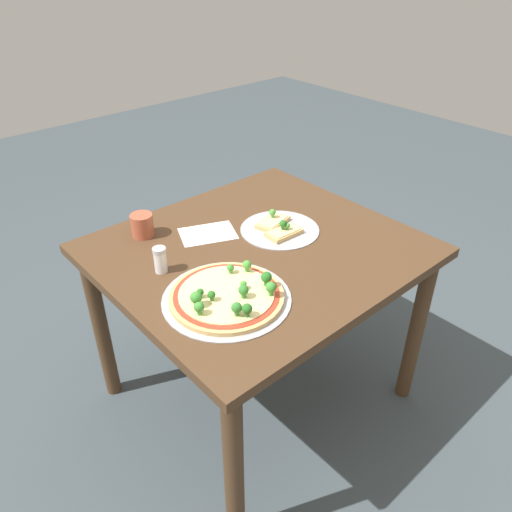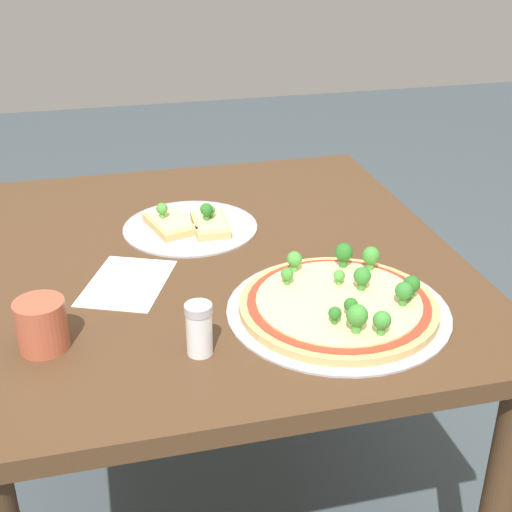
# 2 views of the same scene
# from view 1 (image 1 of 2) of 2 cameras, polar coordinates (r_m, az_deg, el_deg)

# --- Properties ---
(ground_plane) EXTENTS (8.00, 8.00, 0.00)m
(ground_plane) POSITION_cam_1_polar(r_m,az_deg,el_deg) (2.24, 0.22, -15.12)
(ground_plane) COLOR #3D474C
(dining_table) EXTENTS (1.05, 0.96, 0.74)m
(dining_table) POSITION_cam_1_polar(r_m,az_deg,el_deg) (1.82, 0.26, -1.54)
(dining_table) COLOR #4C331E
(dining_table) RESTS_ON ground_plane
(pizza_tray_whole) EXTENTS (0.39, 0.39, 0.07)m
(pizza_tray_whole) POSITION_cam_1_polar(r_m,az_deg,el_deg) (1.51, -3.27, -4.55)
(pizza_tray_whole) COLOR #A3A3A8
(pizza_tray_whole) RESTS_ON dining_table
(pizza_tray_slice) EXTENTS (0.30, 0.30, 0.06)m
(pizza_tray_slice) POSITION_cam_1_polar(r_m,az_deg,el_deg) (1.86, 2.64, 3.25)
(pizza_tray_slice) COLOR #A3A3A8
(pizza_tray_slice) RESTS_ON dining_table
(drinking_cup) EXTENTS (0.08, 0.08, 0.08)m
(drinking_cup) POSITION_cam_1_polar(r_m,az_deg,el_deg) (1.86, -12.87, 3.45)
(drinking_cup) COLOR #AD5138
(drinking_cup) RESTS_ON dining_table
(condiment_shaker) EXTENTS (0.04, 0.04, 0.09)m
(condiment_shaker) POSITION_cam_1_polar(r_m,az_deg,el_deg) (1.64, -10.89, -0.42)
(condiment_shaker) COLOR silver
(condiment_shaker) RESTS_ON dining_table
(paper_menu) EXTENTS (0.24, 0.21, 0.00)m
(paper_menu) POSITION_cam_1_polar(r_m,az_deg,el_deg) (1.85, -5.53, 2.57)
(paper_menu) COLOR white
(paper_menu) RESTS_ON dining_table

